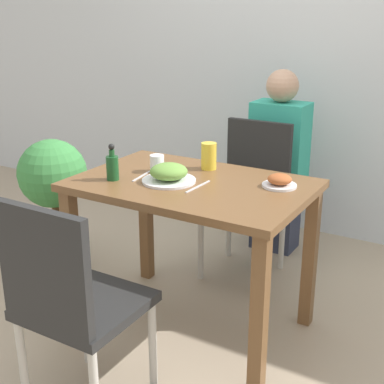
{
  "coord_description": "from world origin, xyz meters",
  "views": [
    {
      "loc": [
        1.19,
        -2.02,
        1.52
      ],
      "look_at": [
        0.0,
        0.0,
        0.71
      ],
      "focal_mm": 50.0,
      "sensor_mm": 36.0,
      "label": 1
    }
  ],
  "objects_px": {
    "chair_near": "(70,298)",
    "drink_cup": "(157,163)",
    "chair_far": "(250,190)",
    "sauce_bottle": "(112,166)",
    "person_figure": "(279,163)",
    "potted_plant_left": "(54,189)",
    "juice_glass": "(209,156)",
    "food_plate": "(169,174)",
    "side_plate": "(280,181)"
  },
  "relations": [
    {
      "from": "drink_cup",
      "to": "potted_plant_left",
      "type": "distance_m",
      "value": 0.84
    },
    {
      "from": "side_plate",
      "to": "potted_plant_left",
      "type": "distance_m",
      "value": 1.42
    },
    {
      "from": "person_figure",
      "to": "potted_plant_left",
      "type": "bearing_deg",
      "value": -136.78
    },
    {
      "from": "chair_near",
      "to": "chair_far",
      "type": "height_order",
      "value": "same"
    },
    {
      "from": "sauce_bottle",
      "to": "potted_plant_left",
      "type": "distance_m",
      "value": 0.8
    },
    {
      "from": "chair_near",
      "to": "drink_cup",
      "type": "relative_size",
      "value": 10.82
    },
    {
      "from": "chair_far",
      "to": "potted_plant_left",
      "type": "distance_m",
      "value": 1.15
    },
    {
      "from": "potted_plant_left",
      "to": "drink_cup",
      "type": "bearing_deg",
      "value": -5.1
    },
    {
      "from": "drink_cup",
      "to": "juice_glass",
      "type": "relative_size",
      "value": 0.63
    },
    {
      "from": "sauce_bottle",
      "to": "potted_plant_left",
      "type": "height_order",
      "value": "sauce_bottle"
    },
    {
      "from": "chair_far",
      "to": "juice_glass",
      "type": "xyz_separation_m",
      "value": [
        -0.01,
        -0.48,
        0.32
      ]
    },
    {
      "from": "juice_glass",
      "to": "potted_plant_left",
      "type": "bearing_deg",
      "value": -174.29
    },
    {
      "from": "sauce_bottle",
      "to": "potted_plant_left",
      "type": "relative_size",
      "value": 0.21
    },
    {
      "from": "chair_near",
      "to": "sauce_bottle",
      "type": "xyz_separation_m",
      "value": [
        -0.26,
        0.6,
        0.32
      ]
    },
    {
      "from": "chair_near",
      "to": "person_figure",
      "type": "bearing_deg",
      "value": -92.33
    },
    {
      "from": "side_plate",
      "to": "juice_glass",
      "type": "distance_m",
      "value": 0.42
    },
    {
      "from": "drink_cup",
      "to": "food_plate",
      "type": "bearing_deg",
      "value": -37.92
    },
    {
      "from": "sauce_bottle",
      "to": "person_figure",
      "type": "relative_size",
      "value": 0.15
    },
    {
      "from": "chair_far",
      "to": "drink_cup",
      "type": "height_order",
      "value": "chair_far"
    },
    {
      "from": "drink_cup",
      "to": "sauce_bottle",
      "type": "xyz_separation_m",
      "value": [
        -0.1,
        -0.21,
        0.02
      ]
    },
    {
      "from": "potted_plant_left",
      "to": "person_figure",
      "type": "bearing_deg",
      "value": 43.22
    },
    {
      "from": "food_plate",
      "to": "potted_plant_left",
      "type": "bearing_deg",
      "value": 169.13
    },
    {
      "from": "chair_far",
      "to": "food_plate",
      "type": "bearing_deg",
      "value": -95.21
    },
    {
      "from": "chair_far",
      "to": "food_plate",
      "type": "height_order",
      "value": "chair_far"
    },
    {
      "from": "chair_far",
      "to": "drink_cup",
      "type": "xyz_separation_m",
      "value": [
        -0.21,
        -0.65,
        0.29
      ]
    },
    {
      "from": "potted_plant_left",
      "to": "chair_far",
      "type": "bearing_deg",
      "value": 30.23
    },
    {
      "from": "chair_near",
      "to": "drink_cup",
      "type": "distance_m",
      "value": 0.88
    },
    {
      "from": "side_plate",
      "to": "drink_cup",
      "type": "bearing_deg",
      "value": -172.09
    },
    {
      "from": "chair_near",
      "to": "sauce_bottle",
      "type": "bearing_deg",
      "value": -66.35
    },
    {
      "from": "potted_plant_left",
      "to": "person_figure",
      "type": "relative_size",
      "value": 0.69
    },
    {
      "from": "drink_cup",
      "to": "person_figure",
      "type": "height_order",
      "value": "person_figure"
    },
    {
      "from": "food_plate",
      "to": "drink_cup",
      "type": "bearing_deg",
      "value": 142.08
    },
    {
      "from": "food_plate",
      "to": "sauce_bottle",
      "type": "relative_size",
      "value": 1.44
    },
    {
      "from": "chair_far",
      "to": "sauce_bottle",
      "type": "xyz_separation_m",
      "value": [
        -0.31,
        -0.86,
        0.32
      ]
    },
    {
      "from": "chair_near",
      "to": "side_plate",
      "type": "relative_size",
      "value": 5.76
    },
    {
      "from": "juice_glass",
      "to": "person_figure",
      "type": "bearing_deg",
      "value": 87.5
    },
    {
      "from": "person_figure",
      "to": "side_plate",
      "type": "bearing_deg",
      "value": -68.57
    },
    {
      "from": "side_plate",
      "to": "juice_glass",
      "type": "height_order",
      "value": "juice_glass"
    },
    {
      "from": "potted_plant_left",
      "to": "chair_near",
      "type": "bearing_deg",
      "value": -43.04
    },
    {
      "from": "food_plate",
      "to": "person_figure",
      "type": "relative_size",
      "value": 0.21
    },
    {
      "from": "side_plate",
      "to": "potted_plant_left",
      "type": "xyz_separation_m",
      "value": [
        -1.39,
        -0.01,
        -0.27
      ]
    },
    {
      "from": "drink_cup",
      "to": "side_plate",
      "type": "bearing_deg",
      "value": 7.91
    },
    {
      "from": "food_plate",
      "to": "chair_near",
      "type": "bearing_deg",
      "value": -88.35
    },
    {
      "from": "chair_near",
      "to": "side_plate",
      "type": "bearing_deg",
      "value": -116.45
    },
    {
      "from": "food_plate",
      "to": "sauce_bottle",
      "type": "bearing_deg",
      "value": -156.16
    },
    {
      "from": "chair_near",
      "to": "juice_glass",
      "type": "distance_m",
      "value": 1.03
    },
    {
      "from": "chair_near",
      "to": "side_plate",
      "type": "distance_m",
      "value": 1.04
    },
    {
      "from": "chair_near",
      "to": "food_plate",
      "type": "distance_m",
      "value": 0.76
    },
    {
      "from": "chair_far",
      "to": "sauce_bottle",
      "type": "relative_size",
      "value": 5.2
    },
    {
      "from": "side_plate",
      "to": "drink_cup",
      "type": "height_order",
      "value": "drink_cup"
    }
  ]
}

